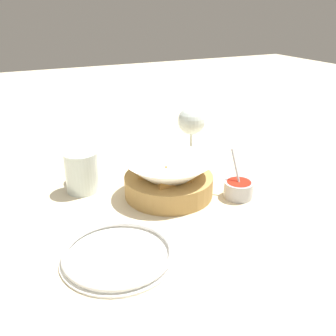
% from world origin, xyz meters
% --- Properties ---
extents(ground_plane, '(4.00, 4.00, 0.00)m').
position_xyz_m(ground_plane, '(0.00, 0.00, 0.00)').
color(ground_plane, beige).
extents(food_basket, '(0.21, 0.21, 0.10)m').
position_xyz_m(food_basket, '(0.01, 0.00, 0.04)').
color(food_basket, '#B2894C').
rests_on(food_basket, ground_plane).
extents(sauce_cup, '(0.07, 0.07, 0.11)m').
position_xyz_m(sauce_cup, '(-0.07, -0.14, 0.02)').
color(sauce_cup, '#B7B7BC').
rests_on(sauce_cup, ground_plane).
extents(wine_glass, '(0.08, 0.08, 0.16)m').
position_xyz_m(wine_glass, '(0.16, -0.14, 0.12)').
color(wine_glass, silver).
rests_on(wine_glass, ground_plane).
extents(beer_mug, '(0.12, 0.08, 0.10)m').
position_xyz_m(beer_mug, '(0.12, 0.18, 0.05)').
color(beer_mug, silver).
rests_on(beer_mug, ground_plane).
extents(side_plate, '(0.21, 0.21, 0.01)m').
position_xyz_m(side_plate, '(-0.17, 0.19, 0.01)').
color(side_plate, white).
rests_on(side_plate, ground_plane).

